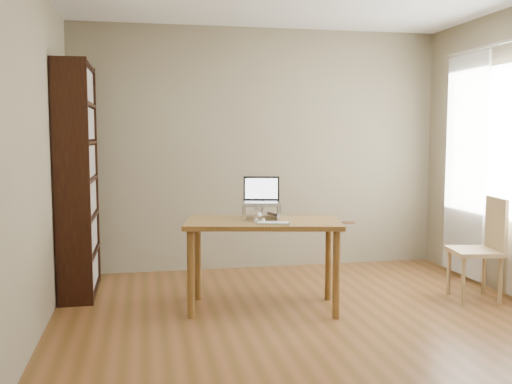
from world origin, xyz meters
The scene contains 10 objects.
room centered at (0.03, 0.01, 1.30)m, with size 4.04×4.54×2.64m.
bookshelf centered at (-1.83, 1.55, 1.05)m, with size 0.30×0.90×2.10m.
curtains centered at (1.92, 0.80, 1.17)m, with size 0.03×1.90×2.25m.
desk centered at (-0.28, 0.75, 0.64)m, with size 1.38×0.88×0.75m.
laptop_stand centered at (-0.28, 0.83, 0.83)m, with size 0.32×0.25×0.13m.
laptop centered at (-0.28, 0.88, 0.94)m, with size 0.35×0.32×0.22m.
keyboard centered at (-0.24, 0.53, 0.76)m, with size 0.29×0.19×0.02m.
coaster centered at (0.37, 0.49, 0.75)m, with size 0.11×0.11×0.01m, color #51341C.
cat centered at (-0.28, 0.86, 0.81)m, with size 0.23×0.47×0.14m.
chair centered at (1.68, 0.65, 0.49)m, with size 0.46×0.46×0.91m.
Camera 1 is at (-1.25, -3.84, 1.46)m, focal length 40.00 mm.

